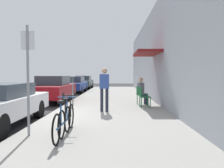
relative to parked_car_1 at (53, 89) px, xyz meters
name	(u,v)px	position (x,y,z in m)	size (l,w,h in m)	color
ground_plane	(49,117)	(1.10, -4.60, -0.76)	(60.00, 60.00, 0.00)	#2D2D30
sidewalk_slab	(111,108)	(3.35, -2.60, -0.70)	(4.50, 32.00, 0.12)	#9E9B93
building_facade	(165,51)	(5.74, -2.59, 1.85)	(1.40, 32.00, 5.21)	#999EA8
parked_car_1	(53,89)	(0.00, 0.00, 0.00)	(1.80, 4.40, 1.48)	maroon
parked_car_2	(74,84)	(0.00, 6.33, -0.05)	(1.80, 4.40, 1.38)	navy
parked_car_3	(83,82)	(0.00, 11.99, -0.02)	(1.80, 4.40, 1.41)	#47514C
parking_meter	(73,89)	(1.55, -2.26, 0.13)	(0.12, 0.10, 1.32)	slate
street_sign	(28,72)	(1.50, -7.49, 0.88)	(0.32, 0.06, 2.60)	gray
bicycle_0	(63,123)	(2.36, -7.70, -0.28)	(0.46, 1.71, 0.90)	black
bicycle_1	(67,119)	(2.35, -7.24, -0.28)	(0.46, 1.71, 0.90)	black
cafe_chair_0	(143,96)	(4.76, -2.93, -0.13)	(0.48, 0.48, 0.87)	#14592D
cafe_chair_1	(141,94)	(4.76, -1.96, -0.13)	(0.54, 0.54, 0.87)	#14592D
seated_patron_1	(142,90)	(4.82, -1.95, 0.06)	(0.49, 0.44, 1.29)	#232838
pedestrian_standing	(104,86)	(3.12, -4.02, 0.36)	(0.36, 0.22, 1.70)	#232838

